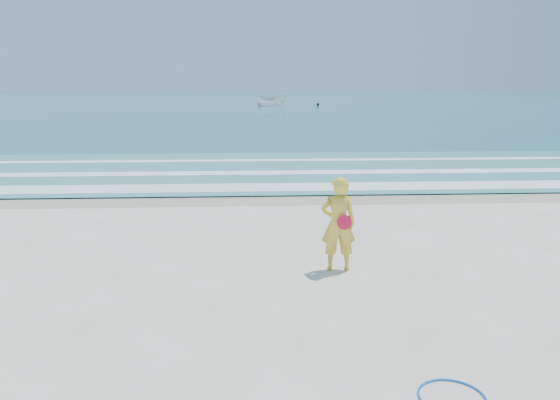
{
  "coord_description": "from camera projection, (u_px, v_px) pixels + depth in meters",
  "views": [
    {
      "loc": [
        -0.56,
        -7.19,
        3.45
      ],
      "look_at": [
        0.05,
        4.0,
        1.0
      ],
      "focal_mm": 35.0,
      "sensor_mm": 36.0,
      "label": 1
    }
  ],
  "objects": [
    {
      "name": "ground",
      "position": [
        292.0,
        328.0,
        7.78
      ],
      "size": [
        400.0,
        400.0,
        0.0
      ],
      "primitive_type": "plane",
      "color": "silver",
      "rests_on": "ground"
    },
    {
      "name": "wet_sand",
      "position": [
        270.0,
        197.0,
        16.56
      ],
      "size": [
        400.0,
        2.4,
        0.0
      ],
      "primitive_type": "cube",
      "color": "#B2A893",
      "rests_on": "ground"
    },
    {
      "name": "ocean",
      "position": [
        253.0,
        98.0,
        110.2
      ],
      "size": [
        400.0,
        190.0,
        0.04
      ],
      "primitive_type": "cube",
      "color": "#19727F",
      "rests_on": "ground"
    },
    {
      "name": "shallow",
      "position": [
        265.0,
        169.0,
        21.43
      ],
      "size": [
        400.0,
        10.0,
        0.01
      ],
      "primitive_type": "cube",
      "color": "#59B7AD",
      "rests_on": "ocean"
    },
    {
      "name": "foam_near",
      "position": [
        268.0,
        187.0,
        17.82
      ],
      "size": [
        400.0,
        1.4,
        0.01
      ],
      "primitive_type": "cube",
      "color": "white",
      "rests_on": "shallow"
    },
    {
      "name": "foam_mid",
      "position": [
        266.0,
        173.0,
        20.65
      ],
      "size": [
        400.0,
        0.9,
        0.01
      ],
      "primitive_type": "cube",
      "color": "white",
      "rests_on": "shallow"
    },
    {
      "name": "foam_far",
      "position": [
        264.0,
        160.0,
        23.87
      ],
      "size": [
        400.0,
        0.6,
        0.01
      ],
      "primitive_type": "cube",
      "color": "white",
      "rests_on": "shallow"
    },
    {
      "name": "hoop",
      "position": [
        452.0,
        397.0,
        6.06
      ],
      "size": [
        0.92,
        0.92,
        0.03
      ],
      "primitive_type": "torus",
      "rotation": [
        0.0,
        0.0,
        0.25
      ],
      "color": "blue",
      "rests_on": "ground"
    },
    {
      "name": "boat",
      "position": [
        271.0,
        100.0,
        74.45
      ],
      "size": [
        4.38,
        2.07,
        1.63
      ],
      "primitive_type": "imported",
      "rotation": [
        0.0,
        0.0,
        1.69
      ],
      "color": "white",
      "rests_on": "ocean"
    },
    {
      "name": "buoy",
      "position": [
        318.0,
        104.0,
        76.32
      ],
      "size": [
        0.39,
        0.39,
        0.39
      ],
      "primitive_type": "sphere",
      "color": "black",
      "rests_on": "ocean"
    },
    {
      "name": "woman",
      "position": [
        338.0,
        224.0,
        10.0
      ],
      "size": [
        0.65,
        0.43,
        1.77
      ],
      "color": "yellow",
      "rests_on": "ground"
    }
  ]
}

